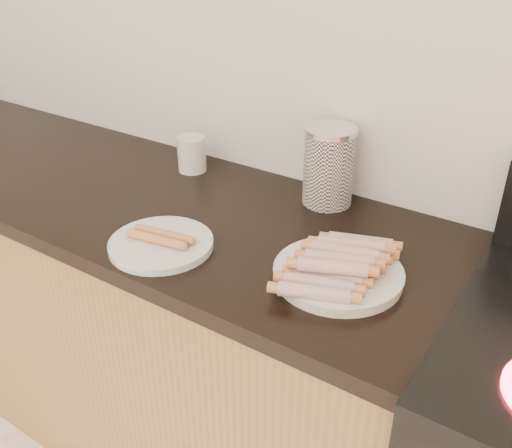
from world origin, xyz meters
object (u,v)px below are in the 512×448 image
Objects in this scene: main_plate at (338,275)px; canister at (329,166)px; side_plate at (161,244)px; mug at (192,154)px.

canister is (-0.18, 0.30, 0.09)m from main_plate.
main_plate is at bearing 15.83° from side_plate.
canister is at bearing 63.22° from side_plate.
canister reaches higher than side_plate.
side_plate is 0.47m from canister.
canister is 0.43m from mug.
canister is at bearing 4.64° from mug.
main_plate is at bearing -58.69° from canister.
side_plate is 0.43m from mug.
main_plate is 2.60× the size of mug.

